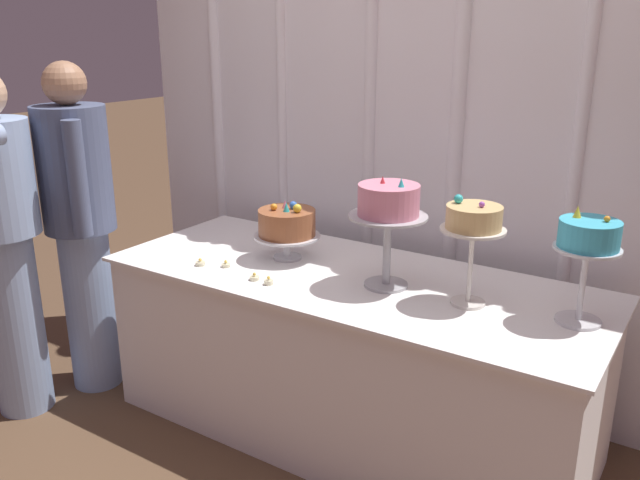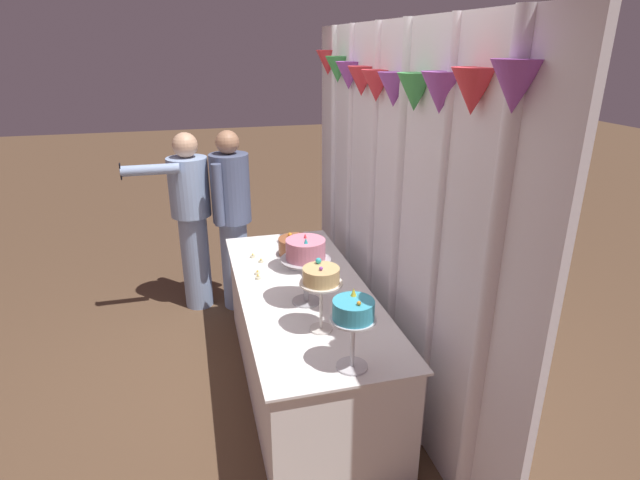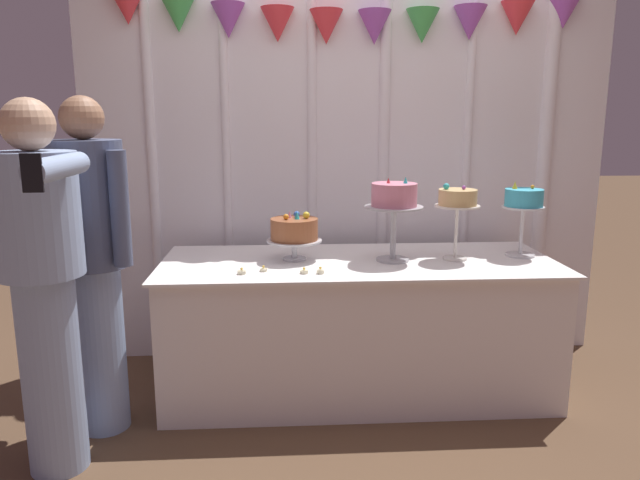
# 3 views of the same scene
# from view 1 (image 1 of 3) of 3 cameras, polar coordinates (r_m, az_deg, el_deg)

# --- Properties ---
(ground_plane) EXTENTS (24.00, 24.00, 0.00)m
(ground_plane) POSITION_cam_1_polar(r_m,az_deg,el_deg) (3.05, 1.41, -16.96)
(ground_plane) COLOR brown
(draped_curtain) EXTENTS (3.22, 0.20, 2.41)m
(draped_curtain) POSITION_cam_1_polar(r_m,az_deg,el_deg) (3.10, 8.65, 10.34)
(draped_curtain) COLOR white
(draped_curtain) RESTS_ON ground_plane
(cake_table) EXTENTS (2.13, 0.84, 0.75)m
(cake_table) POSITION_cam_1_polar(r_m,az_deg,el_deg) (2.93, 2.51, -9.96)
(cake_table) COLOR white
(cake_table) RESTS_ON ground_plane
(cake_display_leftmost) EXTENTS (0.30, 0.30, 0.27)m
(cake_display_leftmost) POSITION_cam_1_polar(r_m,az_deg,el_deg) (2.93, -2.89, 1.36)
(cake_display_leftmost) COLOR silver
(cake_display_leftmost) RESTS_ON cake_table
(cake_display_midleft) EXTENTS (0.31, 0.31, 0.45)m
(cake_display_midleft) POSITION_cam_1_polar(r_m,az_deg,el_deg) (2.57, 5.95, 2.86)
(cake_display_midleft) COLOR #B2B2B7
(cake_display_midleft) RESTS_ON cake_table
(cake_display_midright) EXTENTS (0.24, 0.24, 0.42)m
(cake_display_midright) POSITION_cam_1_polar(r_m,az_deg,el_deg) (2.45, 13.16, 1.38)
(cake_display_midright) COLOR silver
(cake_display_midright) RESTS_ON cake_table
(cake_display_rightmost) EXTENTS (0.23, 0.23, 0.42)m
(cake_display_rightmost) POSITION_cam_1_polar(r_m,az_deg,el_deg) (2.42, 22.23, -0.17)
(cake_display_rightmost) COLOR silver
(cake_display_rightmost) RESTS_ON cake_table
(tealight_far_left) EXTENTS (0.04, 0.04, 0.03)m
(tealight_far_left) POSITION_cam_1_polar(r_m,az_deg,el_deg) (2.93, -10.34, -2.00)
(tealight_far_left) COLOR beige
(tealight_far_left) RESTS_ON cake_table
(tealight_near_left) EXTENTS (0.04, 0.04, 0.03)m
(tealight_near_left) POSITION_cam_1_polar(r_m,az_deg,el_deg) (2.90, -8.17, -2.15)
(tealight_near_left) COLOR beige
(tealight_near_left) RESTS_ON cake_table
(tealight_near_right) EXTENTS (0.04, 0.04, 0.03)m
(tealight_near_right) POSITION_cam_1_polar(r_m,az_deg,el_deg) (2.73, -5.70, -3.28)
(tealight_near_right) COLOR beige
(tealight_near_right) RESTS_ON cake_table
(tealight_far_right) EXTENTS (0.04, 0.04, 0.04)m
(tealight_far_right) POSITION_cam_1_polar(r_m,az_deg,el_deg) (2.68, -4.47, -3.64)
(tealight_far_right) COLOR beige
(tealight_far_right) RESTS_ON cake_table
(guest_man_dark_suit) EXTENTS (0.46, 0.46, 1.61)m
(guest_man_dark_suit) POSITION_cam_1_polar(r_m,az_deg,el_deg) (3.34, -20.09, 1.78)
(guest_man_dark_suit) COLOR #93ADD6
(guest_man_dark_suit) RESTS_ON ground_plane
(guest_girl_blue_dress) EXTENTS (0.49, 0.72, 1.59)m
(guest_girl_blue_dress) POSITION_cam_1_polar(r_m,az_deg,el_deg) (3.24, -25.97, 0.43)
(guest_girl_blue_dress) COLOR #93ADD6
(guest_girl_blue_dress) RESTS_ON ground_plane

